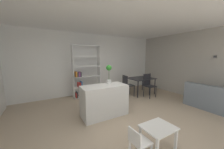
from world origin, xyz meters
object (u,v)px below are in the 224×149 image
object	(u,v)px
child_chair_left	(138,142)
dining_chair_near	(148,83)
open_bookshelf	(85,74)
child_table	(158,131)
dining_chair_island_side	(127,84)
kitchen_island	(104,100)
potted_plant_on_island	(109,73)
dining_table	(141,79)
sofa	(223,103)

from	to	relation	value
child_chair_left	dining_chair_near	xyz separation A→B (m)	(2.62, 2.30, 0.25)
open_bookshelf	child_table	bearing A→B (deg)	-86.68
child_chair_left	dining_chair_island_side	distance (m)	3.35
open_bookshelf	child_chair_left	xyz separation A→B (m)	(-0.26, -3.64, -0.67)
child_table	dining_chair_island_side	distance (m)	3.12
kitchen_island	potted_plant_on_island	bearing A→B (deg)	27.57
child_table	child_chair_left	xyz separation A→B (m)	(-0.47, -0.00, -0.05)
potted_plant_on_island	child_chair_left	distance (m)	2.08
child_chair_left	dining_table	xyz separation A→B (m)	(2.63, 2.78, 0.34)
potted_plant_on_island	dining_chair_island_side	size ratio (longest dim) A/B	0.62
kitchen_island	sofa	distance (m)	3.68
child_table	child_chair_left	size ratio (longest dim) A/B	1.01
dining_table	open_bookshelf	bearing A→B (deg)	160.03
kitchen_island	potted_plant_on_island	world-z (taller)	potted_plant_on_island
kitchen_island	dining_table	distance (m)	2.64
child_chair_left	dining_chair_near	bearing A→B (deg)	-49.04
potted_plant_on_island	open_bookshelf	size ratio (longest dim) A/B	0.26
child_table	dining_table	size ratio (longest dim) A/B	0.51
potted_plant_on_island	child_table	size ratio (longest dim) A/B	1.00
dining_table	sofa	distance (m)	2.89
kitchen_island	child_table	bearing A→B (deg)	-81.85
open_bookshelf	dining_table	size ratio (longest dim) A/B	1.92
dining_chair_island_side	dining_chair_near	distance (m)	0.92
open_bookshelf	dining_chair_island_side	xyz separation A→B (m)	(1.59, -0.85, -0.45)
potted_plant_on_island	child_chair_left	bearing A→B (deg)	-103.58
child_chair_left	sofa	size ratio (longest dim) A/B	0.28
potted_plant_on_island	open_bookshelf	bearing A→B (deg)	95.63
open_bookshelf	child_table	xyz separation A→B (m)	(0.21, -3.64, -0.62)
child_table	open_bookshelf	bearing A→B (deg)	93.32
dining_chair_island_side	dining_chair_near	world-z (taller)	dining_chair_near
dining_chair_island_side	sofa	distance (m)	3.21
sofa	dining_table	bearing A→B (deg)	18.11
child_table	dining_chair_island_side	world-z (taller)	dining_chair_island_side
potted_plant_on_island	dining_chair_island_side	xyz separation A→B (m)	(1.41, 0.98, -0.69)
kitchen_island	open_bookshelf	distance (m)	2.02
dining_table	dining_chair_island_side	size ratio (longest dim) A/B	1.23
child_table	dining_table	bearing A→B (deg)	52.21
open_bookshelf	dining_chair_island_side	world-z (taller)	open_bookshelf
kitchen_island	dining_chair_near	distance (m)	2.47
potted_plant_on_island	open_bookshelf	world-z (taller)	open_bookshelf
kitchen_island	dining_chair_island_side	bearing A→B (deg)	33.88
kitchen_island	dining_table	bearing A→B (deg)	24.18
kitchen_island	dining_chair_island_side	world-z (taller)	dining_chair_island_side
child_chair_left	dining_table	world-z (taller)	dining_table
potted_plant_on_island	dining_chair_island_side	world-z (taller)	potted_plant_on_island
potted_plant_on_island	dining_table	bearing A→B (deg)	23.84
kitchen_island	dining_table	world-z (taller)	kitchen_island
open_bookshelf	dining_table	world-z (taller)	open_bookshelf
child_chair_left	dining_chair_near	distance (m)	3.50
child_chair_left	dining_chair_island_side	bearing A→B (deg)	-33.80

